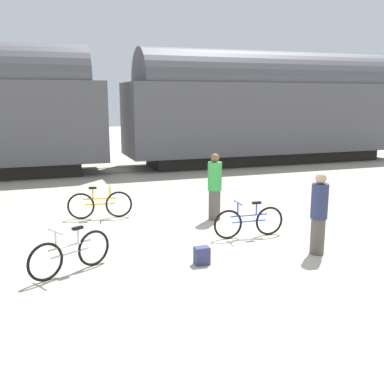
{
  "coord_description": "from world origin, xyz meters",
  "views": [
    {
      "loc": [
        -3.26,
        -8.22,
        3.09
      ],
      "look_at": [
        -0.16,
        0.64,
        1.1
      ],
      "focal_mm": 42.0,
      "sensor_mm": 36.0,
      "label": 1
    }
  ],
  "objects_px": {
    "bicycle_yellow": "(100,204)",
    "person_in_navy": "(319,214)",
    "bicycle_silver": "(71,254)",
    "backpack": "(202,256)",
    "bicycle_blue": "(249,222)",
    "freight_train": "(115,107)",
    "person_in_green": "(215,187)"
  },
  "relations": [
    {
      "from": "bicycle_yellow",
      "to": "person_in_navy",
      "type": "relative_size",
      "value": 1.0
    },
    {
      "from": "bicycle_silver",
      "to": "backpack",
      "type": "bearing_deg",
      "value": -9.28
    },
    {
      "from": "bicycle_blue",
      "to": "bicycle_yellow",
      "type": "distance_m",
      "value": 3.99
    },
    {
      "from": "bicycle_silver",
      "to": "person_in_navy",
      "type": "relative_size",
      "value": 0.9
    },
    {
      "from": "freight_train",
      "to": "bicycle_silver",
      "type": "xyz_separation_m",
      "value": [
        -2.8,
        -11.22,
        -2.32
      ]
    },
    {
      "from": "bicycle_yellow",
      "to": "backpack",
      "type": "distance_m",
      "value": 4.18
    },
    {
      "from": "bicycle_yellow",
      "to": "backpack",
      "type": "relative_size",
      "value": 4.85
    },
    {
      "from": "bicycle_silver",
      "to": "person_in_navy",
      "type": "bearing_deg",
      "value": -7.26
    },
    {
      "from": "bicycle_silver",
      "to": "backpack",
      "type": "distance_m",
      "value": 2.39
    },
    {
      "from": "person_in_navy",
      "to": "backpack",
      "type": "distance_m",
      "value": 2.49
    },
    {
      "from": "freight_train",
      "to": "bicycle_silver",
      "type": "relative_size",
      "value": 18.56
    },
    {
      "from": "freight_train",
      "to": "person_in_green",
      "type": "height_order",
      "value": "freight_train"
    },
    {
      "from": "bicycle_blue",
      "to": "bicycle_yellow",
      "type": "relative_size",
      "value": 1.01
    },
    {
      "from": "backpack",
      "to": "bicycle_blue",
      "type": "bearing_deg",
      "value": 37.84
    },
    {
      "from": "freight_train",
      "to": "bicycle_yellow",
      "type": "bearing_deg",
      "value": -103.05
    },
    {
      "from": "person_in_navy",
      "to": "freight_train",
      "type": "bearing_deg",
      "value": 56.99
    },
    {
      "from": "bicycle_silver",
      "to": "person_in_green",
      "type": "height_order",
      "value": "person_in_green"
    },
    {
      "from": "bicycle_blue",
      "to": "bicycle_yellow",
      "type": "xyz_separation_m",
      "value": [
        -2.92,
        2.72,
        0.01
      ]
    },
    {
      "from": "bicycle_silver",
      "to": "bicycle_yellow",
      "type": "relative_size",
      "value": 0.91
    },
    {
      "from": "freight_train",
      "to": "person_in_green",
      "type": "relative_size",
      "value": 16.21
    },
    {
      "from": "freight_train",
      "to": "backpack",
      "type": "relative_size",
      "value": 81.66
    },
    {
      "from": "person_in_navy",
      "to": "backpack",
      "type": "xyz_separation_m",
      "value": [
        -2.39,
        0.22,
        -0.66
      ]
    },
    {
      "from": "freight_train",
      "to": "bicycle_blue",
      "type": "relative_size",
      "value": 16.64
    },
    {
      "from": "person_in_green",
      "to": "bicycle_silver",
      "type": "bearing_deg",
      "value": 63.95
    },
    {
      "from": "person_in_green",
      "to": "person_in_navy",
      "type": "distance_m",
      "value": 3.22
    },
    {
      "from": "bicycle_silver",
      "to": "bicycle_blue",
      "type": "bearing_deg",
      "value": 12.14
    },
    {
      "from": "person_in_green",
      "to": "backpack",
      "type": "bearing_deg",
      "value": 94.35
    },
    {
      "from": "person_in_green",
      "to": "freight_train",
      "type": "bearing_deg",
      "value": -52.92
    },
    {
      "from": "freight_train",
      "to": "bicycle_yellow",
      "type": "height_order",
      "value": "freight_train"
    },
    {
      "from": "bicycle_silver",
      "to": "person_in_navy",
      "type": "distance_m",
      "value": 4.8
    },
    {
      "from": "backpack",
      "to": "bicycle_yellow",
      "type": "bearing_deg",
      "value": 108.63
    },
    {
      "from": "bicycle_blue",
      "to": "bicycle_silver",
      "type": "distance_m",
      "value": 4.03
    }
  ]
}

